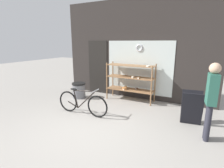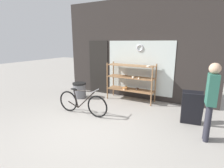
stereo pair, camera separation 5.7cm
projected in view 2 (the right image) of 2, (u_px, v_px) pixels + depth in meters
name	position (u px, v px, depth m)	size (l,w,h in m)	color
ground_plane	(91.00, 129.00, 4.26)	(30.00, 30.00, 0.00)	gray
storefront_facade	(134.00, 51.00, 6.30)	(5.67, 0.13, 3.54)	#2D2826
display_case	(131.00, 79.00, 6.15)	(1.69, 0.52, 1.33)	#8E6642
bicycle	(82.00, 103.00, 5.04)	(1.65, 0.46, 0.77)	black
sandwich_board	(192.00, 108.00, 4.38)	(0.54, 0.44, 0.86)	black
pedestrian	(211.00, 97.00, 3.53)	(0.22, 0.34, 1.66)	#282833
trash_bin	(79.00, 89.00, 6.57)	(0.50, 0.50, 0.57)	slate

